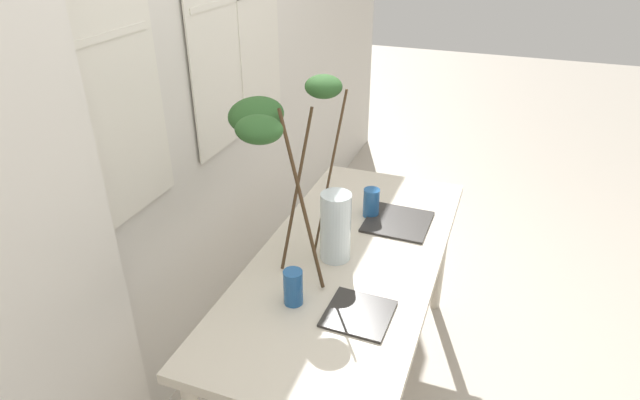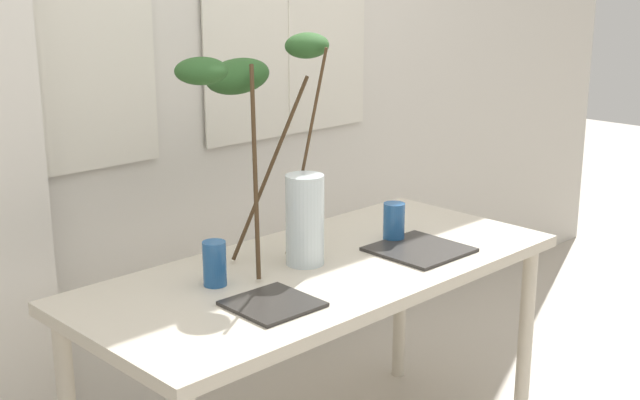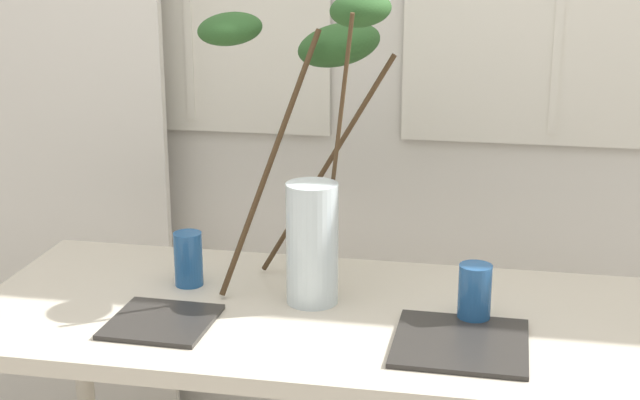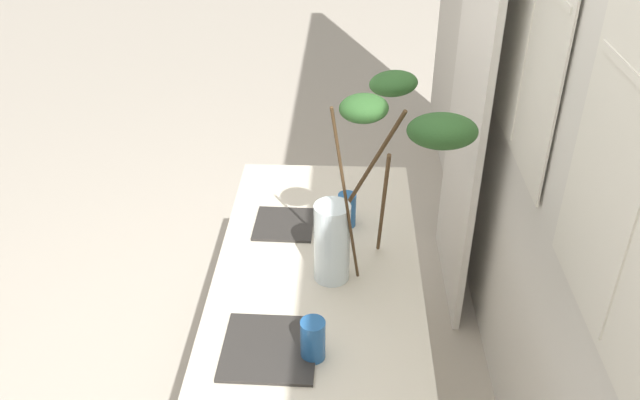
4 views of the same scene
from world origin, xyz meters
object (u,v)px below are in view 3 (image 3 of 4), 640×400
plate_square_left (162,322)px  plate_square_right (461,343)px  drinking_glass_blue_left (188,259)px  dining_table (319,340)px  drinking_glass_blue_right (475,293)px  vase_with_branches (315,119)px

plate_square_left → plate_square_right: bearing=1.3°
drinking_glass_blue_left → plate_square_left: size_ratio=0.60×
drinking_glass_blue_left → plate_square_left: drinking_glass_blue_left is taller
dining_table → drinking_glass_blue_right: 0.38m
dining_table → drinking_glass_blue_right: size_ratio=12.03×
vase_with_branches → drinking_glass_blue_left: size_ratio=5.36×
dining_table → plate_square_right: (0.33, -0.13, 0.08)m
drinking_glass_blue_left → plate_square_right: (0.67, -0.22, -0.06)m
dining_table → drinking_glass_blue_right: bearing=0.9°
dining_table → drinking_glass_blue_right: (0.35, 0.01, 0.14)m
plate_square_left → plate_square_right: same height
dining_table → plate_square_left: plate_square_left is taller
plate_square_left → plate_square_right: (0.65, 0.01, 0.00)m
vase_with_branches → drinking_glass_blue_right: bearing=-25.7°
drinking_glass_blue_left → plate_square_right: 0.71m
vase_with_branches → plate_square_left: bearing=-129.8°
vase_with_branches → dining_table: bearing=-76.5°
dining_table → vase_with_branches: vase_with_branches is taller
dining_table → plate_square_left: (-0.33, -0.14, 0.08)m
drinking_glass_blue_right → plate_square_right: 0.15m
drinking_glass_blue_left → plate_square_right: size_ratio=0.48×
vase_with_branches → drinking_glass_blue_right: (0.40, -0.19, -0.34)m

